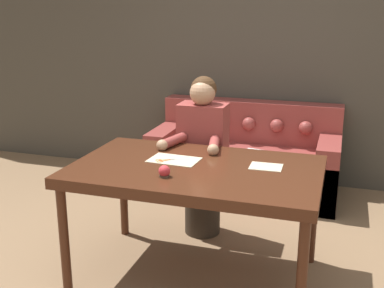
{
  "coord_description": "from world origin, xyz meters",
  "views": [
    {
      "loc": [
        0.71,
        -2.69,
        1.75
      ],
      "look_at": [
        -0.21,
        0.21,
        0.88
      ],
      "focal_mm": 45.0,
      "sensor_mm": 36.0,
      "label": 1
    }
  ],
  "objects_px": {
    "dining_table": "(196,176)",
    "pin_cushion": "(164,172)",
    "couch": "(245,160)",
    "person": "(202,158)",
    "scissors": "(167,160)"
  },
  "relations": [
    {
      "from": "scissors",
      "to": "pin_cushion",
      "type": "bearing_deg",
      "value": -71.85
    },
    {
      "from": "person",
      "to": "dining_table",
      "type": "bearing_deg",
      "value": -77.32
    },
    {
      "from": "dining_table",
      "to": "scissors",
      "type": "bearing_deg",
      "value": 166.97
    },
    {
      "from": "dining_table",
      "to": "scissors",
      "type": "xyz_separation_m",
      "value": [
        -0.22,
        0.05,
        0.07
      ]
    },
    {
      "from": "dining_table",
      "to": "couch",
      "type": "bearing_deg",
      "value": 90.21
    },
    {
      "from": "scissors",
      "to": "pin_cushion",
      "type": "distance_m",
      "value": 0.31
    },
    {
      "from": "dining_table",
      "to": "couch",
      "type": "xyz_separation_m",
      "value": [
        -0.01,
        1.65,
        -0.4
      ]
    },
    {
      "from": "dining_table",
      "to": "couch",
      "type": "height_order",
      "value": "couch"
    },
    {
      "from": "scissors",
      "to": "dining_table",
      "type": "bearing_deg",
      "value": -13.03
    },
    {
      "from": "pin_cushion",
      "to": "scissors",
      "type": "bearing_deg",
      "value": 108.15
    },
    {
      "from": "person",
      "to": "couch",
      "type": "bearing_deg",
      "value": 82.35
    },
    {
      "from": "dining_table",
      "to": "pin_cushion",
      "type": "relative_size",
      "value": 21.87
    },
    {
      "from": "couch",
      "to": "person",
      "type": "height_order",
      "value": "person"
    },
    {
      "from": "dining_table",
      "to": "pin_cushion",
      "type": "bearing_deg",
      "value": -115.76
    },
    {
      "from": "person",
      "to": "pin_cushion",
      "type": "height_order",
      "value": "person"
    }
  ]
}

